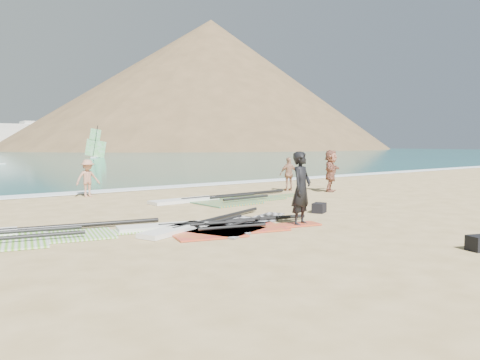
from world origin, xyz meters
TOP-DOWN VIEW (x-y plane):
  - ground at (0.00, 0.00)m, footprint 300.00×300.00m
  - surf_line at (0.00, 12.30)m, footprint 300.00×1.20m
  - headland_main at (85.00, 130.00)m, footprint 143.00×143.00m
  - headland_minor at (120.00, 140.00)m, footprint 70.00×70.00m
  - rig_grey at (-1.92, 1.87)m, footprint 5.22×3.12m
  - rig_green at (-6.34, 3.65)m, footprint 6.01×3.01m
  - rig_orange at (1.56, 6.41)m, footprint 6.53×2.59m
  - rig_red at (-2.19, 1.77)m, footprint 5.22×2.73m
  - gear_bag_near at (2.26, 2.00)m, footprint 0.60×0.54m
  - person_wetsuit at (0.16, 0.70)m, footprint 0.84×0.69m
  - beachgoer_mid at (-2.00, 10.87)m, footprint 1.03×0.62m
  - beachgoer_back at (6.23, 7.55)m, footprint 0.98×0.64m
  - beachgoer_right at (7.50, 6.15)m, footprint 1.79×1.44m
  - windsurfer_right at (16.62, 59.78)m, footprint 2.64×2.58m

SIDE VIEW (x-z plane):
  - ground at x=0.00m, z-range 0.00..0.00m
  - surf_line at x=0.00m, z-range -0.02..0.02m
  - headland_main at x=85.00m, z-range -22.50..22.50m
  - headland_minor at x=120.00m, z-range -14.00..14.00m
  - rig_grey at x=-1.92m, z-range -0.05..0.15m
  - rig_red at x=-2.19m, z-range -0.05..0.15m
  - rig_green at x=-6.34m, z-range -0.05..0.15m
  - rig_orange at x=1.56m, z-range -0.05..0.15m
  - gear_bag_near at x=2.26m, z-range 0.00..0.31m
  - beachgoer_mid at x=-2.00m, z-range 0.00..1.54m
  - beachgoer_back at x=6.23m, z-range 0.00..1.56m
  - beachgoer_right at x=7.50m, z-range 0.00..1.91m
  - person_wetsuit at x=0.16m, z-range 0.00..1.99m
  - windsurfer_right at x=16.62m, z-range -1.04..3.79m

